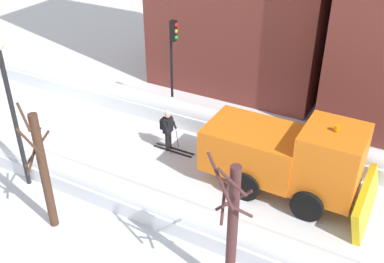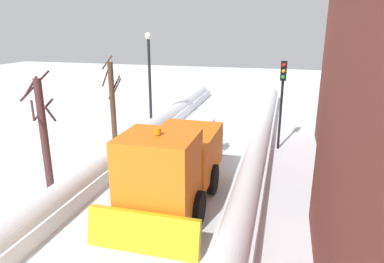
# 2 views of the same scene
# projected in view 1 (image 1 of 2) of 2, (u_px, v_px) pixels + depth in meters

# --- Properties ---
(ground_plane) EXTENTS (80.00, 80.00, 0.00)m
(ground_plane) POSITION_uv_depth(u_px,v_px,m) (245.00, 186.00, 16.76)
(ground_plane) COLOR white
(snowbank_left) EXTENTS (1.10, 36.00, 1.11)m
(snowbank_left) POSITION_uv_depth(u_px,v_px,m) (274.00, 137.00, 18.72)
(snowbank_left) COLOR white
(snowbank_left) RESTS_ON ground
(snowbank_right) EXTENTS (1.10, 36.00, 1.01)m
(snowbank_right) POSITION_uv_depth(u_px,v_px,m) (209.00, 226.00, 14.32)
(snowbank_right) COLOR white
(snowbank_right) RESTS_ON ground
(plow_truck) EXTENTS (3.20, 5.98, 3.12)m
(plow_truck) POSITION_uv_depth(u_px,v_px,m) (290.00, 156.00, 15.80)
(plow_truck) COLOR orange
(plow_truck) RESTS_ON ground
(skier) EXTENTS (0.62, 1.80, 1.81)m
(skier) POSITION_uv_depth(u_px,v_px,m) (168.00, 128.00, 18.38)
(skier) COLOR black
(skier) RESTS_ON ground
(traffic_light_pole) EXTENTS (0.28, 0.42, 4.35)m
(traffic_light_pole) POSITION_uv_depth(u_px,v_px,m) (173.00, 49.00, 20.21)
(traffic_light_pole) COLOR black
(traffic_light_pole) RESTS_ON ground
(street_lamp) EXTENTS (0.40, 0.40, 5.58)m
(street_lamp) POSITION_uv_depth(u_px,v_px,m) (10.00, 99.00, 15.12)
(street_lamp) COLOR black
(street_lamp) RESTS_ON ground
(bare_tree_near) EXTENTS (0.96, 1.02, 4.46)m
(bare_tree_near) POSITION_uv_depth(u_px,v_px,m) (43.00, 171.00, 13.93)
(bare_tree_near) COLOR #4B3022
(bare_tree_near) RESTS_ON ground
(bare_tree_mid) EXTENTS (1.13, 1.26, 4.38)m
(bare_tree_mid) POSITION_uv_depth(u_px,v_px,m) (232.00, 229.00, 11.70)
(bare_tree_mid) COLOR #4C2A2A
(bare_tree_mid) RESTS_ON ground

